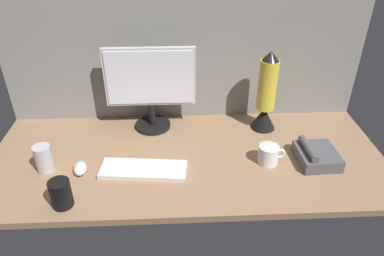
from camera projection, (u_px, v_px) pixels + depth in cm
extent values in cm
cube|color=#8C6B4C|center=(187.00, 156.00, 169.12)|extent=(180.00, 80.00, 3.00)
cube|color=gray|center=(184.00, 49.00, 180.36)|extent=(180.00, 5.00, 73.79)
cylinder|color=black|center=(153.00, 125.00, 187.87)|extent=(18.00, 18.00, 1.80)
cylinder|color=black|center=(152.00, 114.00, 184.46)|extent=(3.20, 3.20, 11.00)
cube|color=#B7B7B7|center=(150.00, 77.00, 174.54)|extent=(43.91, 2.40, 29.42)
cube|color=silver|center=(150.00, 78.00, 173.36)|extent=(41.51, 0.60, 27.02)
cube|color=silver|center=(143.00, 170.00, 156.71)|extent=(38.14, 16.74, 2.00)
ellipsoid|color=silver|center=(80.00, 168.00, 156.37)|extent=(7.29, 10.47, 3.40)
cylinder|color=white|center=(268.00, 155.00, 160.35)|extent=(8.78, 8.78, 8.59)
torus|color=white|center=(280.00, 154.00, 160.33)|extent=(4.78, 1.00, 4.78)
cylinder|color=#B2B2B7|center=(44.00, 158.00, 155.08)|extent=(7.37, 7.37, 12.16)
cylinder|color=black|center=(61.00, 194.00, 136.99)|extent=(8.09, 8.09, 11.43)
cone|color=black|center=(263.00, 118.00, 184.78)|extent=(12.54, 12.54, 11.40)
cylinder|color=gold|center=(267.00, 85.00, 175.06)|extent=(9.12, 9.12, 25.08)
cone|color=black|center=(271.00, 56.00, 167.17)|extent=(8.21, 8.21, 4.56)
cube|color=#4C4C51|center=(317.00, 156.00, 161.86)|extent=(17.85, 19.75, 5.60)
cylinder|color=#4C4C51|center=(308.00, 148.00, 159.32)|extent=(3.98, 17.23, 3.20)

